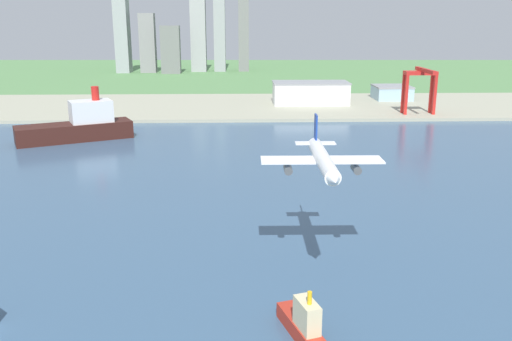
{
  "coord_description": "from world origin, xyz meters",
  "views": [
    {
      "loc": [
        -24.16,
        26.38,
        73.85
      ],
      "look_at": [
        -18.08,
        218.52,
        19.99
      ],
      "focal_mm": 38.2,
      "sensor_mm": 36.0,
      "label": 1
    }
  ],
  "objects_px": {
    "cargo_ship": "(79,126)",
    "port_crane_red": "(421,81)",
    "tugboat_small": "(304,325)",
    "warehouse_annex": "(392,92)",
    "airplane_landing": "(323,160)",
    "warehouse_main": "(310,93)"
  },
  "relations": [
    {
      "from": "tugboat_small",
      "to": "port_crane_red",
      "type": "bearing_deg",
      "value": 67.58
    },
    {
      "from": "airplane_landing",
      "to": "warehouse_main",
      "type": "height_order",
      "value": "airplane_landing"
    },
    {
      "from": "cargo_ship",
      "to": "warehouse_annex",
      "type": "relative_size",
      "value": 2.18
    },
    {
      "from": "airplane_landing",
      "to": "cargo_ship",
      "type": "bearing_deg",
      "value": 123.1
    },
    {
      "from": "port_crane_red",
      "to": "tugboat_small",
      "type": "bearing_deg",
      "value": -112.42
    },
    {
      "from": "airplane_landing",
      "to": "port_crane_red",
      "type": "distance_m",
      "value": 287.89
    },
    {
      "from": "cargo_ship",
      "to": "tugboat_small",
      "type": "distance_m",
      "value": 252.72
    },
    {
      "from": "tugboat_small",
      "to": "warehouse_main",
      "type": "distance_m",
      "value": 358.08
    },
    {
      "from": "airplane_landing",
      "to": "warehouse_annex",
      "type": "xyz_separation_m",
      "value": [
        116.05,
        344.75,
        -26.33
      ]
    },
    {
      "from": "cargo_ship",
      "to": "tugboat_small",
      "type": "height_order",
      "value": "cargo_ship"
    },
    {
      "from": "airplane_landing",
      "to": "warehouse_annex",
      "type": "bearing_deg",
      "value": 71.4
    },
    {
      "from": "cargo_ship",
      "to": "port_crane_red",
      "type": "relative_size",
      "value": 1.76
    },
    {
      "from": "warehouse_annex",
      "to": "tugboat_small",
      "type": "bearing_deg",
      "value": -108.17
    },
    {
      "from": "airplane_landing",
      "to": "cargo_ship",
      "type": "height_order",
      "value": "airplane_landing"
    },
    {
      "from": "cargo_ship",
      "to": "port_crane_red",
      "type": "distance_m",
      "value": 250.41
    },
    {
      "from": "tugboat_small",
      "to": "warehouse_annex",
      "type": "relative_size",
      "value": 0.71
    },
    {
      "from": "warehouse_annex",
      "to": "airplane_landing",
      "type": "bearing_deg",
      "value": -108.6
    },
    {
      "from": "airplane_landing",
      "to": "warehouse_main",
      "type": "xyz_separation_m",
      "value": [
        38.09,
        319.37,
        -23.04
      ]
    },
    {
      "from": "tugboat_small",
      "to": "warehouse_main",
      "type": "relative_size",
      "value": 0.36
    },
    {
      "from": "warehouse_annex",
      "to": "port_crane_red",
      "type": "bearing_deg",
      "value": -90.91
    },
    {
      "from": "airplane_landing",
      "to": "port_crane_red",
      "type": "relative_size",
      "value": 1.06
    },
    {
      "from": "cargo_ship",
      "to": "airplane_landing",
      "type": "bearing_deg",
      "value": -56.9
    }
  ]
}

